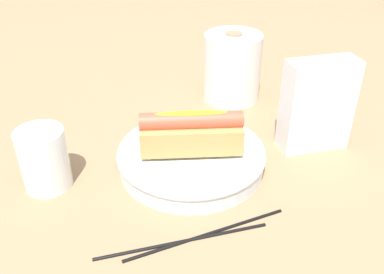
% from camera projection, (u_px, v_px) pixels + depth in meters
% --- Properties ---
extents(ground_plane, '(2.40, 2.40, 0.00)m').
position_uv_depth(ground_plane, '(191.00, 162.00, 0.67)').
color(ground_plane, '#9E7A56').
extents(serving_bowl, '(0.23, 0.23, 0.03)m').
position_uv_depth(serving_bowl, '(192.00, 157.00, 0.65)').
color(serving_bowl, silver).
rests_on(serving_bowl, ground_plane).
extents(hotdog_front, '(0.15, 0.06, 0.06)m').
position_uv_depth(hotdog_front, '(192.00, 132.00, 0.62)').
color(hotdog_front, tan).
rests_on(hotdog_front, serving_bowl).
extents(water_glass, '(0.07, 0.07, 0.09)m').
position_uv_depth(water_glass, '(44.00, 161.00, 0.60)').
color(water_glass, white).
rests_on(water_glass, ground_plane).
extents(paper_towel_roll, '(0.11, 0.11, 0.13)m').
position_uv_depth(paper_towel_roll, '(232.00, 67.00, 0.82)').
color(paper_towel_roll, white).
rests_on(paper_towel_roll, ground_plane).
extents(napkin_box, '(0.12, 0.07, 0.15)m').
position_uv_depth(napkin_box, '(317.00, 105.00, 0.67)').
color(napkin_box, white).
rests_on(napkin_box, ground_plane).
extents(chopstick_near, '(0.20, 0.09, 0.01)m').
position_uv_depth(chopstick_near, '(207.00, 233.00, 0.53)').
color(chopstick_near, black).
rests_on(chopstick_near, ground_plane).
extents(chopstick_far, '(0.21, 0.07, 0.01)m').
position_uv_depth(chopstick_far, '(183.00, 240.00, 0.52)').
color(chopstick_far, black).
rests_on(chopstick_far, ground_plane).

